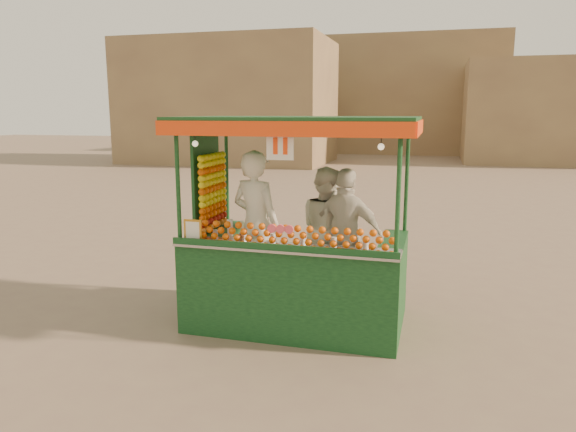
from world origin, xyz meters
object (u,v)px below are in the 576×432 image
(vendor_middle, at_px, (327,230))
(vendor_right, at_px, (346,235))
(vendor_left, at_px, (256,225))
(juice_cart, at_px, (290,259))

(vendor_middle, bearing_deg, vendor_right, -169.75)
(vendor_left, height_order, vendor_right, vendor_left)
(vendor_middle, bearing_deg, juice_cart, 105.66)
(vendor_right, bearing_deg, juice_cart, 36.95)
(vendor_left, bearing_deg, vendor_right, -150.68)
(vendor_middle, relative_size, vendor_right, 0.99)
(vendor_left, distance_m, vendor_middle, 0.90)
(juice_cart, height_order, vendor_middle, juice_cart)
(juice_cart, xyz_separation_m, vendor_middle, (0.34, 0.50, 0.27))
(vendor_left, xyz_separation_m, vendor_right, (1.06, 0.20, -0.10))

